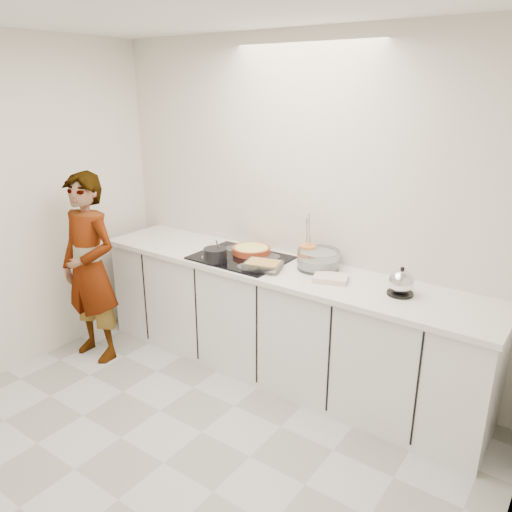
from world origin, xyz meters
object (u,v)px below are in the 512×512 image
Objects in this scene: utensil_crock at (308,255)px; cook at (90,269)px; hob at (241,258)px; tart_dish at (251,250)px; mixing_bowl at (318,260)px; baking_dish at (263,265)px; saucepan at (215,255)px; kettle at (401,283)px.

utensil_crock is 1.78m from cook.
hob is at bearing -159.10° from utensil_crock.
tart_dish is 1.09× the size of mixing_bowl.
tart_dish is 0.49m from utensil_crock.
cook is (-1.56, -0.84, -0.20)m from utensil_crock.
cook is (-1.36, -0.53, -0.16)m from baking_dish.
saucepan reaches higher than hob.
kettle reaches higher than utensil_crock.
tart_dish is 0.26× the size of cook.
mixing_bowl reaches higher than tart_dish.
kettle is 2.45m from cook.
baking_dish is 1.43× the size of kettle.
kettle is at bearing 8.46° from baking_dish.
baking_dish is at bearing -171.54° from kettle.
utensil_crock is (-0.79, 0.15, -0.01)m from kettle.
saucepan is at bearing -147.59° from utensil_crock.
utensil_crock is (0.20, 0.30, 0.03)m from baking_dish.
kettle is (1.27, -0.09, 0.04)m from tart_dish.
saucepan is (-0.10, -0.19, 0.06)m from hob.
kettle is 0.14× the size of cook.
utensil_crock is at bearing 20.90° from hob.
hob is at bearing -165.94° from mixing_bowl.
tart_dish is at bearing 70.00° from saucepan.
saucepan is 0.40m from baking_dish.
kettle is 0.80m from utensil_crock.
cook reaches higher than utensil_crock.
cook is (-1.67, -0.80, -0.19)m from mixing_bowl.
saucepan is (-0.11, -0.31, 0.02)m from tart_dish.
tart_dish is 0.60m from mixing_bowl.
cook reaches higher than mixing_bowl.
utensil_crock is (0.60, 0.38, 0.01)m from saucepan.
kettle is (0.99, 0.15, 0.04)m from baking_dish.
hob is at bearing -178.40° from kettle.
hob is 1.76× the size of tart_dish.
utensil_crock is 0.10× the size of cook.
tart_dish is at bearing 139.72° from baking_dish.
baking_dish is 0.19× the size of cook.
mixing_bowl is 0.12m from utensil_crock.
saucepan reaches higher than baking_dish.
saucepan reaches higher than mixing_bowl.
saucepan is 1.03× the size of kettle.
cook is at bearing -148.69° from hob.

